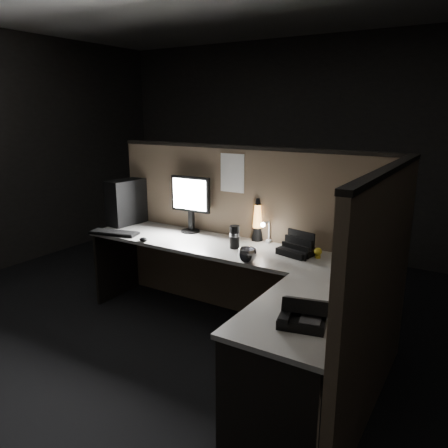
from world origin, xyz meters
The scene contains 17 objects.
floor centered at (0.00, 0.00, 0.00)m, with size 6.00×6.00×0.00m, color black.
room_shell centered at (0.00, 0.00, 1.62)m, with size 6.00×6.00×6.00m.
partition_back centered at (0.00, 0.93, 0.75)m, with size 2.66×0.06×1.50m, color brown.
partition_right centered at (1.33, 0.10, 0.75)m, with size 0.06×1.66×1.50m, color brown.
desk centered at (0.18, 0.25, 0.58)m, with size 2.60×1.60×0.73m.
pc_tower centered at (-1.22, 0.73, 0.95)m, with size 0.19×0.42×0.44m, color black.
monitor centered at (-0.51, 0.81, 1.04)m, with size 0.40×0.17×0.51m.
keyboard centered at (-1.05, 0.37, 0.74)m, with size 0.45×0.15×0.02m, color black.
mouse centered at (-0.68, 0.34, 0.75)m, with size 0.08×0.06×0.03m, color black.
clip_lamp centered at (0.26, 0.81, 0.85)m, with size 0.04×0.16×0.20m.
organizer centered at (0.58, 0.71, 0.77)m, with size 0.30×0.27×0.19m.
lava_lamp centered at (0.14, 0.88, 0.88)m, with size 0.10×0.10×0.37m.
travel_mug centered at (0.09, 0.59, 0.82)m, with size 0.08×0.08×0.19m, color black.
steel_mug centered at (0.34, 0.34, 0.78)m, with size 0.14×0.14×0.11m, color #BBBCC3.
figurine centered at (0.75, 0.71, 0.78)m, with size 0.06×0.06×0.06m, color gold.
pinned_paper centered at (-0.12, 0.90, 1.29)m, with size 0.23×0.00×0.33m, color white.
desk_phone centered at (1.05, -0.35, 0.79)m, with size 0.28×0.28×0.15m.
Camera 1 is at (1.80, -2.35, 1.82)m, focal length 35.00 mm.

